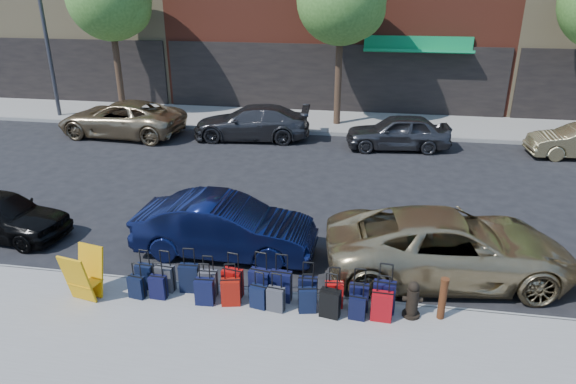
% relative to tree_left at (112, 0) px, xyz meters
% --- Properties ---
extents(ground, '(120.00, 120.00, 0.00)m').
position_rel_tree_left_xyz_m(ground, '(9.86, -9.50, -5.41)').
color(ground, black).
rests_on(ground, ground).
extents(sidewalk_near, '(60.00, 4.00, 0.15)m').
position_rel_tree_left_xyz_m(sidewalk_near, '(9.86, -16.00, -5.34)').
color(sidewalk_near, gray).
rests_on(sidewalk_near, ground).
extents(sidewalk_far, '(60.00, 4.00, 0.15)m').
position_rel_tree_left_xyz_m(sidewalk_far, '(9.86, 0.50, -5.34)').
color(sidewalk_far, gray).
rests_on(sidewalk_far, ground).
extents(curb_near, '(60.00, 0.08, 0.15)m').
position_rel_tree_left_xyz_m(curb_near, '(9.86, -13.98, -5.34)').
color(curb_near, gray).
rests_on(curb_near, ground).
extents(curb_far, '(60.00, 0.08, 0.15)m').
position_rel_tree_left_xyz_m(curb_far, '(9.86, -1.52, -5.34)').
color(curb_far, gray).
rests_on(curb_far, ground).
extents(tree_left, '(3.80, 3.80, 7.27)m').
position_rel_tree_left_xyz_m(tree_left, '(0.00, 0.00, 0.00)').
color(tree_left, black).
rests_on(tree_left, sidewalk_far).
extents(tree_center, '(3.80, 3.80, 7.27)m').
position_rel_tree_left_xyz_m(tree_center, '(10.50, 0.00, 0.00)').
color(tree_center, black).
rests_on(tree_center, sidewalk_far).
extents(streetlight, '(2.59, 0.18, 8.00)m').
position_rel_tree_left_xyz_m(streetlight, '(-2.94, -0.70, -0.75)').
color(streetlight, '#333338').
rests_on(streetlight, sidewalk_far).
extents(suitcase_front_0, '(0.38, 0.23, 0.89)m').
position_rel_tree_left_xyz_m(suitcase_front_0, '(7.35, -14.29, -4.98)').
color(suitcase_front_0, black).
rests_on(suitcase_front_0, sidewalk_near).
extents(suitcase_front_1, '(0.41, 0.25, 0.93)m').
position_rel_tree_left_xyz_m(suitcase_front_1, '(7.83, -14.31, -4.97)').
color(suitcase_front_1, '#37373C').
rests_on(suitcase_front_1, sidewalk_near).
extents(suitcase_front_2, '(0.43, 0.25, 1.00)m').
position_rel_tree_left_xyz_m(suitcase_front_2, '(8.35, -14.25, -4.95)').
color(suitcase_front_2, black).
rests_on(suitcase_front_2, sidewalk_near).
extents(suitcase_front_3, '(0.38, 0.22, 0.90)m').
position_rel_tree_left_xyz_m(suitcase_front_3, '(8.78, -14.32, -4.98)').
color(suitcase_front_3, '#3E3D43').
rests_on(suitcase_front_3, sidewalk_near).
extents(suitcase_front_4, '(0.45, 0.30, 0.99)m').
position_rel_tree_left_xyz_m(suitcase_front_4, '(9.30, -14.29, -4.95)').
color(suitcase_front_4, '#950B09').
rests_on(suitcase_front_4, sidewalk_near).
extents(suitcase_front_5, '(0.47, 0.31, 1.05)m').
position_rel_tree_left_xyz_m(suitcase_front_5, '(9.88, -14.26, -4.93)').
color(suitcase_front_5, black).
rests_on(suitcase_front_5, sidewalk_near).
extents(suitcase_front_6, '(0.45, 0.27, 1.04)m').
position_rel_tree_left_xyz_m(suitcase_front_6, '(10.33, -14.26, -4.94)').
color(suitcase_front_6, black).
rests_on(suitcase_front_6, sidewalk_near).
extents(suitcase_front_7, '(0.39, 0.22, 0.92)m').
position_rel_tree_left_xyz_m(suitcase_front_7, '(10.88, -14.27, -4.97)').
color(suitcase_front_7, black).
rests_on(suitcase_front_7, sidewalk_near).
extents(suitcase_front_8, '(0.39, 0.24, 0.89)m').
position_rel_tree_left_xyz_m(suitcase_front_8, '(11.43, -14.31, -4.98)').
color(suitcase_front_8, '#AD0B0B').
rests_on(suitcase_front_8, sidewalk_near).
extents(suitcase_front_9, '(0.38, 0.21, 0.92)m').
position_rel_tree_left_xyz_m(suitcase_front_9, '(11.93, -14.34, -4.97)').
color(suitcase_front_9, black).
rests_on(suitcase_front_9, sidewalk_near).
extents(suitcase_front_10, '(0.46, 0.28, 1.06)m').
position_rel_tree_left_xyz_m(suitcase_front_10, '(12.42, -14.31, -4.93)').
color(suitcase_front_10, black).
rests_on(suitcase_front_10, sidewalk_near).
extents(suitcase_back_0, '(0.36, 0.24, 0.79)m').
position_rel_tree_left_xyz_m(suitcase_back_0, '(7.34, -14.67, -5.01)').
color(suitcase_back_0, black).
rests_on(suitcase_back_0, sidewalk_near).
extents(suitcase_back_1, '(0.35, 0.21, 0.82)m').
position_rel_tree_left_xyz_m(suitcase_back_1, '(7.78, -14.61, -5.01)').
color(suitcase_back_1, black).
rests_on(suitcase_back_1, sidewalk_near).
extents(suitcase_back_3, '(0.39, 0.24, 0.91)m').
position_rel_tree_left_xyz_m(suitcase_back_3, '(8.81, -14.65, -4.98)').
color(suitcase_back_3, black).
rests_on(suitcase_back_3, sidewalk_near).
extents(suitcase_back_4, '(0.42, 0.30, 0.92)m').
position_rel_tree_left_xyz_m(suitcase_back_4, '(9.34, -14.59, -4.98)').
color(suitcase_back_4, maroon).
rests_on(suitcase_back_4, sidewalk_near).
extents(suitcase_back_5, '(0.37, 0.26, 0.80)m').
position_rel_tree_left_xyz_m(suitcase_back_5, '(9.92, -14.59, -5.01)').
color(suitcase_back_5, black).
rests_on(suitcase_back_5, sidewalk_near).
extents(suitcase_back_6, '(0.37, 0.25, 0.82)m').
position_rel_tree_left_xyz_m(suitcase_back_6, '(10.29, -14.63, -5.01)').
color(suitcase_back_6, '#39393E').
rests_on(suitcase_back_6, sidewalk_near).
extents(suitcase_back_7, '(0.39, 0.27, 0.84)m').
position_rel_tree_left_xyz_m(suitcase_back_7, '(10.92, -14.57, -5.00)').
color(suitcase_back_7, black).
rests_on(suitcase_back_7, sidewalk_near).
extents(suitcase_back_8, '(0.43, 0.30, 0.94)m').
position_rel_tree_left_xyz_m(suitcase_back_8, '(11.38, -14.65, -4.97)').
color(suitcase_back_8, black).
rests_on(suitcase_back_8, sidewalk_near).
extents(suitcase_back_9, '(0.35, 0.23, 0.78)m').
position_rel_tree_left_xyz_m(suitcase_back_9, '(11.91, -14.64, -5.02)').
color(suitcase_back_9, black).
rests_on(suitcase_back_9, sidewalk_near).
extents(suitcase_back_10, '(0.41, 0.25, 0.96)m').
position_rel_tree_left_xyz_m(suitcase_back_10, '(12.38, -14.59, -4.96)').
color(suitcase_back_10, '#970910').
rests_on(suitcase_back_10, sidewalk_near).
extents(fire_hydrant, '(0.39, 0.35, 0.78)m').
position_rel_tree_left_xyz_m(fire_hydrant, '(12.97, -14.38, -4.90)').
color(fire_hydrant, black).
rests_on(fire_hydrant, sidewalk_near).
extents(bollard, '(0.17, 0.17, 0.89)m').
position_rel_tree_left_xyz_m(bollard, '(13.54, -14.35, -4.80)').
color(bollard, '#38190C').
rests_on(bollard, sidewalk_near).
extents(display_rack, '(0.73, 0.78, 1.10)m').
position_rel_tree_left_xyz_m(display_rack, '(6.30, -14.86, -4.72)').
color(display_rack, orange).
rests_on(display_rack, sidewalk_near).
extents(car_near_0, '(3.79, 1.83, 1.25)m').
position_rel_tree_left_xyz_m(car_near_0, '(2.49, -12.37, -4.79)').
color(car_near_0, black).
rests_on(car_near_0, ground).
extents(car_near_1, '(4.45, 1.62, 1.46)m').
position_rel_tree_left_xyz_m(car_near_1, '(8.58, -12.31, -4.68)').
color(car_near_1, '#0D153C').
rests_on(car_near_1, ground).
extents(car_near_2, '(5.81, 3.27, 1.53)m').
position_rel_tree_left_xyz_m(car_near_2, '(13.85, -12.47, -4.65)').
color(car_near_2, tan).
rests_on(car_near_2, ground).
extents(car_far_0, '(5.55, 2.83, 1.50)m').
position_rel_tree_left_xyz_m(car_far_0, '(1.29, -3.00, -4.66)').
color(car_far_0, '#99815E').
rests_on(car_far_0, ground).
extents(car_far_1, '(5.06, 2.41, 1.42)m').
position_rel_tree_left_xyz_m(car_far_1, '(6.95, -2.56, -4.70)').
color(car_far_1, '#343336').
rests_on(car_far_1, ground).
extents(car_far_2, '(4.23, 2.07, 1.39)m').
position_rel_tree_left_xyz_m(car_far_2, '(13.01, -2.95, -4.72)').
color(car_far_2, '#38373A').
rests_on(car_far_2, ground).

